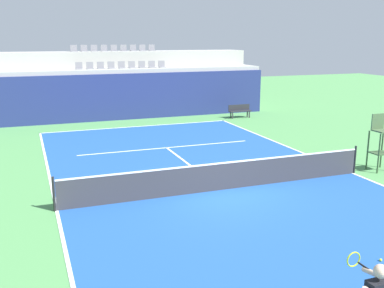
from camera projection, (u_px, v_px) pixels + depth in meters
name	position (u px, v px, depth m)	size (l,w,h in m)	color
ground_plane	(223.00, 190.00, 15.31)	(80.00, 80.00, 0.00)	#4C8C4C
court_surface	(223.00, 190.00, 15.31)	(11.00, 24.00, 0.01)	#1E4C99
baseline_far	(138.00, 126.00, 26.20)	(11.00, 0.10, 0.00)	white
sideline_left	(57.00, 211.00, 13.45)	(0.10, 24.00, 0.00)	white
sideline_right	(353.00, 173.00, 17.17)	(0.10, 24.00, 0.00)	white
service_line_far	(167.00, 148.00, 21.14)	(8.26, 0.10, 0.00)	white
centre_service_line	(190.00, 165.00, 18.22)	(0.10, 6.40, 0.00)	white
back_wall	(128.00, 97.00, 28.25)	(18.76, 0.30, 2.88)	navy
stands_tier_lower	(123.00, 92.00, 29.45)	(18.76, 2.40, 3.13)	#9E9E99
stands_tier_upper	(116.00, 81.00, 31.52)	(18.76, 2.40, 4.15)	#9E9E99
seating_row_lower	(122.00, 66.00, 29.15)	(5.87, 0.44, 0.44)	slate
seating_row_upper	(114.00, 49.00, 31.10)	(5.87, 0.44, 0.44)	slate
tennis_net	(223.00, 176.00, 15.19)	(11.08, 0.08, 1.07)	black
umpire_chair	(380.00, 140.00, 17.37)	(0.76, 0.66, 2.20)	#334C2D
player_bench	(240.00, 110.00, 29.00)	(1.50, 0.40, 0.85)	#232328
tennis_ball_2	(381.00, 260.00, 10.40)	(0.07, 0.07, 0.07)	#CCE033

